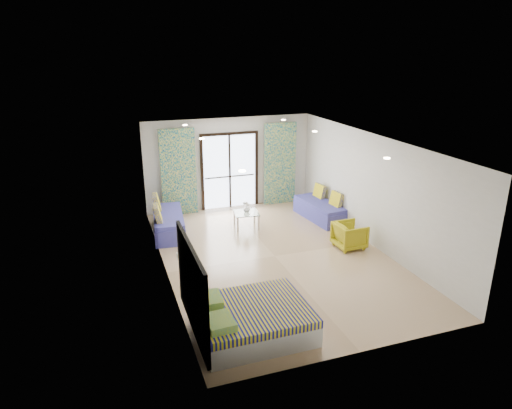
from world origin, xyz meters
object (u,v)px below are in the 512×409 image
object	(u,v)px
daybed_left	(168,223)
coffee_table	(246,214)
bed	(252,320)
daybed_right	(320,209)
armchair	(350,234)

from	to	relation	value
daybed_left	coffee_table	world-z (taller)	daybed_left
bed	daybed_right	xyz separation A→B (m)	(3.59, 4.58, 0.01)
daybed_left	coffee_table	size ratio (longest dim) A/B	2.67
daybed_left	coffee_table	distance (m)	2.07
bed	coffee_table	bearing A→B (deg)	73.10
bed	daybed_left	bearing A→B (deg)	97.43
daybed_right	armchair	distance (m)	2.02
daybed_left	daybed_right	bearing A→B (deg)	1.49
daybed_left	armchair	world-z (taller)	daybed_left
daybed_left	daybed_right	distance (m)	4.25
daybed_left	armchair	size ratio (longest dim) A/B	2.86
coffee_table	daybed_left	bearing A→B (deg)	172.38
daybed_left	coffee_table	xyz separation A→B (m)	(2.05, -0.27, 0.08)
daybed_right	daybed_left	bearing A→B (deg)	168.88
armchair	daybed_left	bearing A→B (deg)	57.54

